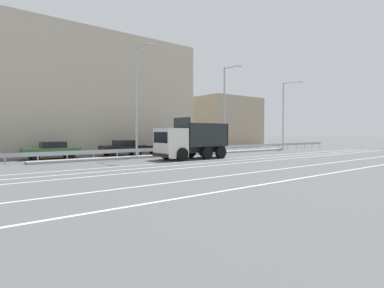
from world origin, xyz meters
name	(u,v)px	position (x,y,z in m)	size (l,w,h in m)	color
ground_plane	(202,156)	(0.00, 0.00, 0.00)	(320.00, 320.00, 0.00)	#565659
lane_strip_0	(206,160)	(-2.50, -3.48, 0.00)	(52.95, 0.16, 0.01)	silver
lane_strip_1	(221,162)	(-2.50, -5.21, 0.00)	(52.95, 0.16, 0.01)	silver
lane_strip_2	(236,163)	(-2.50, -6.73, 0.00)	(52.95, 0.16, 0.01)	silver
lane_strip_3	(283,169)	(-2.50, -10.73, 0.00)	(52.95, 0.16, 0.01)	silver
lane_strip_4	(328,174)	(-2.50, -13.57, 0.00)	(52.95, 0.16, 0.01)	silver
median_island	(190,154)	(0.00, 1.91, 0.09)	(29.12, 1.10, 0.18)	gray
median_guardrail	(185,149)	(0.00, 2.82, 0.57)	(52.95, 0.09, 0.78)	#9EA0A5
dump_truck	(185,144)	(-3.35, -1.67, 1.31)	(6.49, 2.69, 3.48)	silver
median_road_sign	(193,142)	(0.38, 1.91, 1.25)	(0.79, 0.16, 2.32)	white
street_lamp_1	(137,97)	(-6.01, 1.55, 5.32)	(0.71, 2.56, 9.58)	#ADADB2
street_lamp_2	(225,106)	(4.58, 1.63, 5.14)	(0.71, 2.27, 9.30)	#ADADB2
street_lamp_3	(285,112)	(15.18, 1.56, 4.89)	(0.71, 2.55, 8.74)	#ADADB2
parked_car_1	(52,150)	(-12.04, 5.49, 0.74)	(4.45, 1.89, 1.47)	#335B33
parked_car_2	(123,148)	(-5.74, 5.16, 0.76)	(4.27, 2.22, 1.50)	black
parked_car_3	(168,147)	(-0.72, 4.89, 0.67)	(4.59, 2.05, 1.28)	black
background_building_0	(82,97)	(-6.87, 13.72, 6.34)	(23.34, 12.35, 12.68)	#B7AD99
background_building_1	(217,123)	(16.50, 15.90, 3.97)	(10.45, 11.72, 7.93)	tan
church_tower	(88,116)	(-1.31, 28.07, 5.01)	(3.60, 3.60, 11.18)	silver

